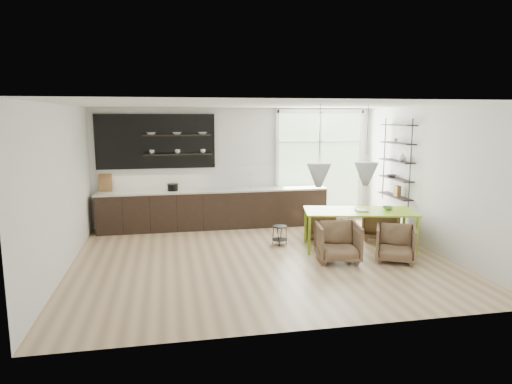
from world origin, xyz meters
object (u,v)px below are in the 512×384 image
object	(u,v)px
armchair_back_left	(320,223)
wire_stool	(280,233)
armchair_front_left	(338,242)
armchair_front_right	(396,244)
dining_table	(359,213)
armchair_back_right	(382,224)

from	to	relation	value
armchair_back_left	wire_stool	distance (m)	1.10
armchair_front_left	armchair_front_right	size ratio (longest dim) A/B	1.09
dining_table	armchair_front_right	world-z (taller)	dining_table
wire_stool	armchair_front_right	bearing A→B (deg)	-38.37
dining_table	armchair_front_right	size ratio (longest dim) A/B	3.21
dining_table	armchair_back_right	bearing A→B (deg)	48.82
dining_table	armchair_front_left	xyz separation A→B (m)	(-0.71, -0.67, -0.38)
dining_table	wire_stool	size ratio (longest dim) A/B	5.81
armchair_front_left	wire_stool	distance (m)	1.51
dining_table	armchair_back_left	size ratio (longest dim) A/B	3.33
armchair_front_right	armchair_front_left	bearing A→B (deg)	-164.44
armchair_back_left	armchair_back_right	distance (m)	1.35
armchair_back_right	wire_stool	world-z (taller)	armchair_back_right
armchair_back_left	wire_stool	xyz separation A→B (m)	(-1.02, -0.40, -0.06)
armchair_back_right	armchair_front_left	world-z (taller)	armchair_front_left
armchair_back_right	armchair_front_right	distance (m)	1.53
armchair_front_left	armchair_front_right	bearing A→B (deg)	-1.78
armchair_back_left	armchair_front_right	bearing A→B (deg)	131.62
dining_table	armchair_front_left	size ratio (longest dim) A/B	2.96
wire_stool	armchair_back_left	bearing A→B (deg)	21.43
armchair_back_left	armchair_front_left	xyz separation A→B (m)	(-0.22, -1.68, 0.04)
armchair_back_right	armchair_back_left	bearing A→B (deg)	15.49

